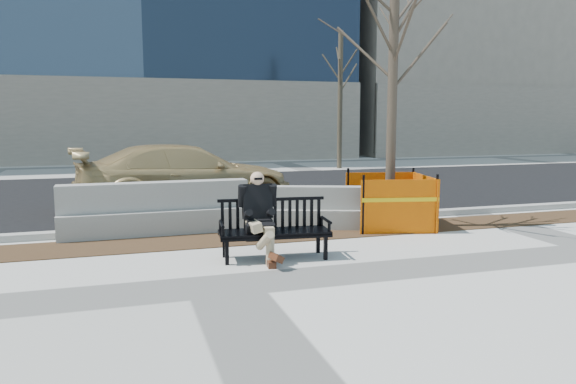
{
  "coord_description": "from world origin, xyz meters",
  "views": [
    {
      "loc": [
        -1.17,
        -6.56,
        2.09
      ],
      "look_at": [
        1.39,
        1.68,
        0.92
      ],
      "focal_mm": 33.62,
      "sensor_mm": 36.0,
      "label": 1
    }
  ],
  "objects_px": {
    "tree_fence": "(389,227)",
    "jersey_barrier_left": "(157,234)",
    "bench": "(275,258)",
    "jersey_barrier_right": "(289,228)",
    "seated_man": "(259,258)",
    "sedan": "(187,207)"
  },
  "relations": [
    {
      "from": "bench",
      "to": "tree_fence",
      "type": "distance_m",
      "value": 3.26
    },
    {
      "from": "bench",
      "to": "jersey_barrier_left",
      "type": "bearing_deg",
      "value": 129.67
    },
    {
      "from": "sedan",
      "to": "bench",
      "type": "bearing_deg",
      "value": -179.99
    },
    {
      "from": "tree_fence",
      "to": "jersey_barrier_right",
      "type": "xyz_separation_m",
      "value": [
        -1.89,
        0.5,
        0.0
      ]
    },
    {
      "from": "seated_man",
      "to": "tree_fence",
      "type": "bearing_deg",
      "value": 33.39
    },
    {
      "from": "bench",
      "to": "jersey_barrier_right",
      "type": "bearing_deg",
      "value": 72.97
    },
    {
      "from": "bench",
      "to": "tree_fence",
      "type": "relative_size",
      "value": 0.31
    },
    {
      "from": "bench",
      "to": "seated_man",
      "type": "distance_m",
      "value": 0.24
    },
    {
      "from": "jersey_barrier_left",
      "to": "tree_fence",
      "type": "bearing_deg",
      "value": -9.9
    },
    {
      "from": "tree_fence",
      "to": "jersey_barrier_left",
      "type": "distance_m",
      "value": 4.44
    },
    {
      "from": "tree_fence",
      "to": "sedan",
      "type": "xyz_separation_m",
      "value": [
        -3.49,
        3.65,
        0.0
      ]
    },
    {
      "from": "sedan",
      "to": "seated_man",
      "type": "bearing_deg",
      "value": 177.64
    },
    {
      "from": "jersey_barrier_left",
      "to": "jersey_barrier_right",
      "type": "height_order",
      "value": "jersey_barrier_left"
    },
    {
      "from": "sedan",
      "to": "tree_fence",
      "type": "bearing_deg",
      "value": -143.65
    },
    {
      "from": "sedan",
      "to": "jersey_barrier_left",
      "type": "xyz_separation_m",
      "value": [
        -0.9,
        -2.95,
        0.0
      ]
    },
    {
      "from": "seated_man",
      "to": "jersey_barrier_left",
      "type": "bearing_deg",
      "value": 126.4
    },
    {
      "from": "tree_fence",
      "to": "sedan",
      "type": "relative_size",
      "value": 1.06
    },
    {
      "from": "tree_fence",
      "to": "jersey_barrier_left",
      "type": "relative_size",
      "value": 1.63
    },
    {
      "from": "seated_man",
      "to": "jersey_barrier_left",
      "type": "height_order",
      "value": "seated_man"
    },
    {
      "from": "bench",
      "to": "jersey_barrier_left",
      "type": "xyz_separation_m",
      "value": [
        -1.59,
        2.35,
        0.0
      ]
    },
    {
      "from": "sedan",
      "to": "jersey_barrier_left",
      "type": "distance_m",
      "value": 3.09
    },
    {
      "from": "seated_man",
      "to": "jersey_barrier_left",
      "type": "relative_size",
      "value": 0.39
    }
  ]
}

